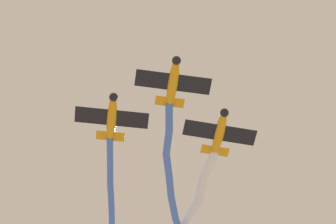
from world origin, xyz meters
TOP-DOWN VIEW (x-y plane):
  - airplane_lead at (2.79, 2.75)m, footprint 7.60×5.86m
  - smoke_trail_lead at (0.23, 14.72)m, footprint 3.27×19.93m
  - airplane_left_wing at (6.20, 9.38)m, footprint 7.56×5.85m
  - airplane_right_wing at (-4.17, 5.44)m, footprint 7.63×5.86m
  - smoke_trail_right_wing at (-7.51, 17.75)m, footprint 5.70×20.13m

SIDE VIEW (x-z plane):
  - smoke_trail_lead at x=0.23m, z-range 62.17..63.92m
  - airplane_lead at x=2.79m, z-range 62.72..64.61m
  - airplane_left_wing at x=6.20m, z-range 62.72..64.61m
  - airplane_right_wing at x=-4.17m, z-range 63.02..64.91m
  - smoke_trail_right_wing at x=-7.51m, z-range 63.24..66.19m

